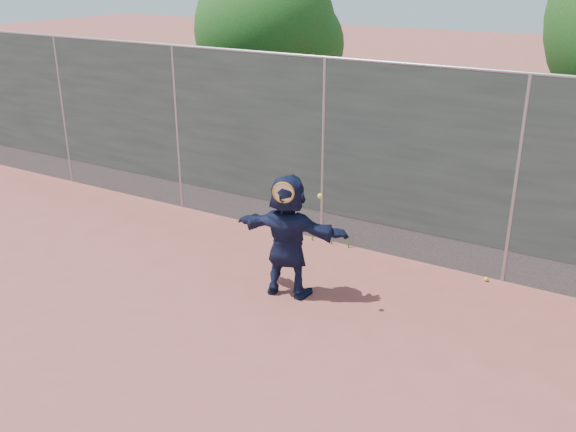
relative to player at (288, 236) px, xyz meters
The scene contains 7 objects.
ground 1.86m from the player, 107.14° to the right, with size 80.00×80.00×0.00m, color #9E4C42.
player is the anchor object (origin of this frame).
ball_ground 3.03m from the player, 37.56° to the left, with size 0.07×0.07×0.07m, color #C3D830.
fence 2.11m from the player, 104.11° to the left, with size 20.00×0.06×3.03m.
swing_action 0.72m from the player, 62.95° to the right, with size 0.70×0.14×0.51m.
tree_left 6.34m from the player, 123.79° to the left, with size 3.15×3.00×4.53m.
weed_clump 1.97m from the player, 95.99° to the left, with size 0.68×0.07×0.30m.
Camera 1 is at (4.57, -5.32, 4.34)m, focal length 40.00 mm.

